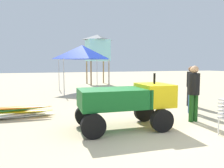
# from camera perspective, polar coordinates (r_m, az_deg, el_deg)

# --- Properties ---
(ground) EXTENTS (80.00, 80.00, 0.00)m
(ground) POSITION_cam_1_polar(r_m,az_deg,el_deg) (5.69, 11.16, -12.69)
(ground) COLOR beige
(utility_cart) EXTENTS (2.62, 1.42, 1.50)m
(utility_cart) POSITION_cam_1_polar(r_m,az_deg,el_deg) (5.82, 4.04, -4.24)
(utility_cart) COLOR #146023
(utility_cart) RESTS_ON ground
(surfboard_pile) EXTENTS (2.66, 0.80, 0.40)m
(surfboard_pile) POSITION_cam_1_polar(r_m,az_deg,el_deg) (7.65, -24.57, -6.82)
(surfboard_pile) COLOR white
(surfboard_pile) RESTS_ON ground
(lifeguard_near_left) EXTENTS (0.32, 0.32, 1.65)m
(lifeguard_near_left) POSITION_cam_1_polar(r_m,az_deg,el_deg) (9.50, 20.18, 0.17)
(lifeguard_near_left) COLOR black
(lifeguard_near_left) RESTS_ON ground
(lifeguard_near_center) EXTENTS (0.32, 0.32, 1.70)m
(lifeguard_near_center) POSITION_cam_1_polar(r_m,az_deg,el_deg) (6.92, 20.99, -1.42)
(lifeguard_near_center) COLOR #194C19
(lifeguard_near_center) RESTS_ON ground
(lifeguard_near_right) EXTENTS (0.32, 0.32, 1.66)m
(lifeguard_near_right) POSITION_cam_1_polar(r_m,az_deg,el_deg) (8.12, 20.64, -0.66)
(lifeguard_near_right) COLOR #33598C
(lifeguard_near_right) RESTS_ON ground
(popup_canopy) EXTENTS (2.71, 2.71, 2.93)m
(popup_canopy) POSITION_cam_1_polar(r_m,az_deg,el_deg) (13.74, -7.93, 8.37)
(popup_canopy) COLOR #B2B2B7
(popup_canopy) RESTS_ON ground
(lifeguard_tower) EXTENTS (1.98, 1.98, 4.25)m
(lifeguard_tower) POSITION_cam_1_polar(r_m,az_deg,el_deg) (18.72, -3.90, 9.56)
(lifeguard_tower) COLOR olive
(lifeguard_tower) RESTS_ON ground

